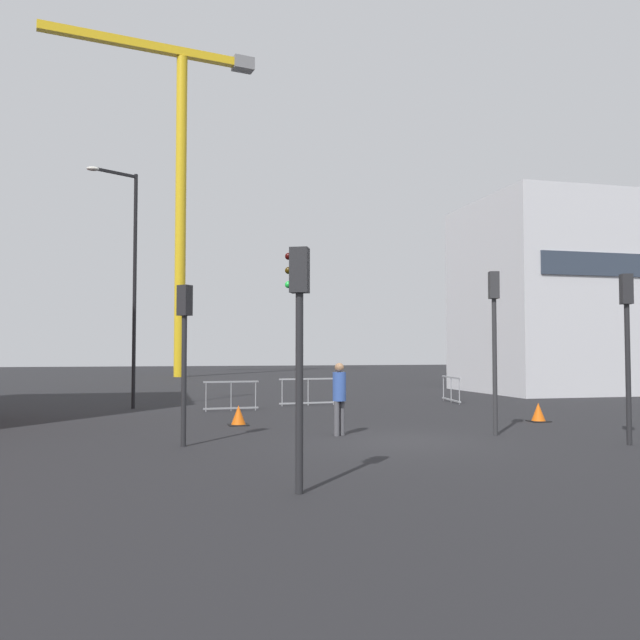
% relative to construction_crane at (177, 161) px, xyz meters
% --- Properties ---
extents(ground, '(160.00, 160.00, 0.00)m').
position_rel_construction_crane_xyz_m(ground, '(4.10, -41.04, -18.01)').
color(ground, black).
extents(office_block, '(10.58, 8.50, 10.03)m').
position_rel_construction_crane_xyz_m(office_block, '(19.96, -25.04, -12.99)').
color(office_block, silver).
rests_on(office_block, ground).
extents(construction_crane, '(17.49, 4.30, 27.90)m').
position_rel_construction_crane_xyz_m(construction_crane, '(0.00, 0.00, 0.00)').
color(construction_crane, gold).
rests_on(construction_crane, ground).
extents(streetlamp_tall, '(1.78, 1.08, 8.90)m').
position_rel_construction_crane_xyz_m(streetlamp_tall, '(-2.57, -30.29, -12.85)').
color(streetlamp_tall, black).
rests_on(streetlamp_tall, ground).
extents(traffic_light_near, '(0.32, 0.39, 3.96)m').
position_rel_construction_crane_xyz_m(traffic_light_near, '(9.03, -42.99, -15.35)').
color(traffic_light_near, '#232326').
rests_on(traffic_light_near, ground).
extents(traffic_light_island, '(0.39, 0.33, 3.76)m').
position_rel_construction_crane_xyz_m(traffic_light_island, '(0.53, -46.27, -15.47)').
color(traffic_light_island, '#232326').
rests_on(traffic_light_island, ground).
extents(traffic_light_verge, '(0.31, 0.39, 4.22)m').
position_rel_construction_crane_xyz_m(traffic_light_verge, '(6.88, -40.68, -15.20)').
color(traffic_light_verge, '#2D2D30').
rests_on(traffic_light_verge, ground).
extents(traffic_light_median, '(0.37, 0.37, 3.67)m').
position_rel_construction_crane_xyz_m(traffic_light_median, '(-0.97, -40.75, -15.53)').
color(traffic_light_median, '#232326').
rests_on(traffic_light_median, ground).
extents(pedestrian_walking, '(0.34, 0.34, 1.86)m').
position_rel_construction_crane_xyz_m(pedestrian_walking, '(2.99, -39.76, -16.92)').
color(pedestrian_walking, '#4C4C51').
rests_on(pedestrian_walking, ground).
extents(safety_barrier_rear, '(2.38, 0.28, 1.08)m').
position_rel_construction_crane_xyz_m(safety_barrier_rear, '(4.30, -30.43, -17.45)').
color(safety_barrier_rear, '#9EA0A5').
rests_on(safety_barrier_rear, ground).
extents(safety_barrier_left_run, '(0.44, 2.54, 1.08)m').
position_rel_construction_crane_xyz_m(safety_barrier_left_run, '(10.51, -30.30, -17.45)').
color(safety_barrier_left_run, '#9EA0A5').
rests_on(safety_barrier_left_run, ground).
extents(safety_barrier_front, '(2.00, 0.19, 1.08)m').
position_rel_construction_crane_xyz_m(safety_barrier_front, '(1.07, -32.11, -17.45)').
color(safety_barrier_front, gray).
rests_on(safety_barrier_front, ground).
extents(traffic_cone_by_barrier, '(0.57, 0.57, 0.58)m').
position_rel_construction_crane_xyz_m(traffic_cone_by_barrier, '(9.81, -37.99, -17.75)').
color(traffic_cone_by_barrier, black).
rests_on(traffic_cone_by_barrier, ground).
extents(traffic_cone_on_verge, '(0.57, 0.57, 0.58)m').
position_rel_construction_crane_xyz_m(traffic_cone_on_verge, '(0.77, -36.77, -17.74)').
color(traffic_cone_on_verge, black).
rests_on(traffic_cone_on_verge, ground).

